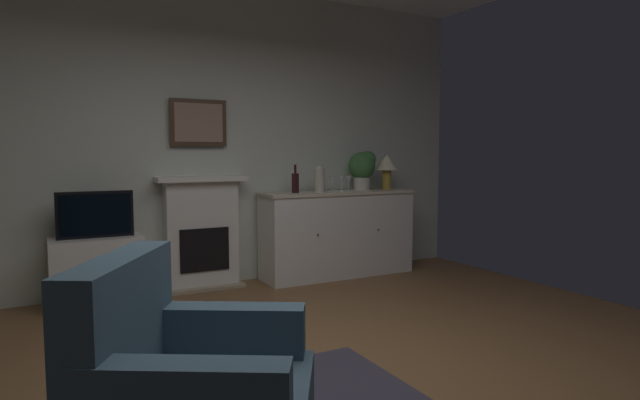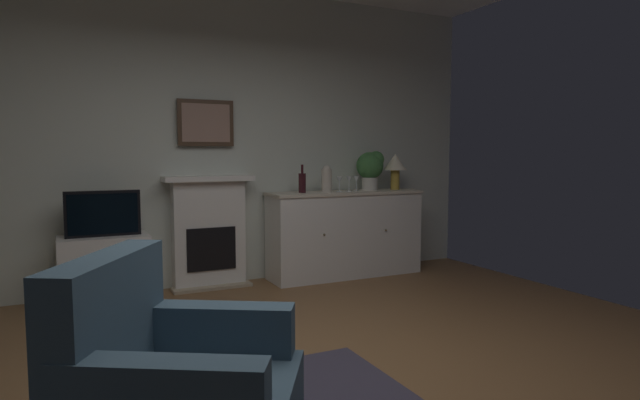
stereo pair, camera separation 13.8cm
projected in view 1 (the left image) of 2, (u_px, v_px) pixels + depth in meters
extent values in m
cube|color=brown|center=(334.00, 398.00, 2.94)|extent=(6.11, 5.49, 0.10)
cube|color=silver|center=(197.00, 136.00, 5.19)|extent=(6.11, 0.06, 2.97)
cube|color=white|center=(202.00, 235.00, 5.17)|extent=(0.70, 0.18, 1.05)
cube|color=tan|center=(206.00, 288.00, 5.12)|extent=(0.77, 0.20, 0.03)
cube|color=black|center=(205.00, 250.00, 5.09)|extent=(0.48, 0.02, 0.42)
cube|color=white|center=(202.00, 179.00, 5.09)|extent=(0.87, 0.27, 0.05)
cube|color=#473323|center=(198.00, 123.00, 5.11)|extent=(0.55, 0.03, 0.45)
cube|color=#9E7A6B|center=(199.00, 123.00, 5.09)|extent=(0.47, 0.01, 0.37)
cube|color=white|center=(338.00, 235.00, 5.69)|extent=(1.67, 0.45, 0.89)
cube|color=beige|center=(338.00, 193.00, 5.65)|extent=(1.70, 0.48, 0.03)
sphere|color=brown|center=(318.00, 235.00, 5.30)|extent=(0.02, 0.02, 0.02)
sphere|color=brown|center=(378.00, 230.00, 5.65)|extent=(0.02, 0.02, 0.02)
cylinder|color=#B79338|center=(387.00, 180.00, 5.94)|extent=(0.10, 0.10, 0.22)
cone|color=#EFE5C6|center=(387.00, 162.00, 5.92)|extent=(0.26, 0.26, 0.18)
cylinder|color=#331419|center=(295.00, 183.00, 5.41)|extent=(0.08, 0.08, 0.20)
cylinder|color=#331419|center=(295.00, 169.00, 5.40)|extent=(0.03, 0.03, 0.09)
cylinder|color=silver|center=(332.00, 191.00, 5.59)|extent=(0.06, 0.06, 0.00)
cylinder|color=silver|center=(332.00, 187.00, 5.58)|extent=(0.01, 0.01, 0.09)
cone|color=silver|center=(332.00, 179.00, 5.58)|extent=(0.07, 0.07, 0.07)
cylinder|color=silver|center=(342.00, 191.00, 5.63)|extent=(0.06, 0.06, 0.00)
cylinder|color=silver|center=(342.00, 187.00, 5.62)|extent=(0.01, 0.01, 0.09)
cone|color=silver|center=(342.00, 179.00, 5.62)|extent=(0.07, 0.07, 0.07)
cylinder|color=silver|center=(349.00, 191.00, 5.71)|extent=(0.06, 0.06, 0.00)
cylinder|color=silver|center=(349.00, 186.00, 5.71)|extent=(0.01, 0.01, 0.09)
cone|color=silver|center=(349.00, 179.00, 5.70)|extent=(0.07, 0.07, 0.07)
cylinder|color=beige|center=(319.00, 181.00, 5.47)|extent=(0.11, 0.11, 0.24)
sphere|color=beige|center=(319.00, 169.00, 5.46)|extent=(0.08, 0.08, 0.08)
cube|color=white|center=(97.00, 271.00, 4.58)|extent=(0.75, 0.42, 0.60)
cube|color=black|center=(95.00, 214.00, 4.52)|extent=(0.62, 0.06, 0.40)
cube|color=black|center=(96.00, 215.00, 4.49)|extent=(0.57, 0.01, 0.35)
cylinder|color=beige|center=(362.00, 184.00, 5.84)|extent=(0.18, 0.18, 0.14)
sphere|color=#3D753D|center=(362.00, 166.00, 5.83)|extent=(0.30, 0.30, 0.30)
sphere|color=#3D753D|center=(368.00, 159.00, 5.82)|extent=(0.18, 0.18, 0.18)
cube|color=#3F596B|center=(120.00, 321.00, 2.03)|extent=(0.52, 0.74, 0.50)
cube|color=#3F596B|center=(181.00, 395.00, 1.71)|extent=(0.69, 0.48, 0.22)
cube|color=#3F596B|center=(224.00, 330.00, 2.35)|extent=(0.69, 0.48, 0.22)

